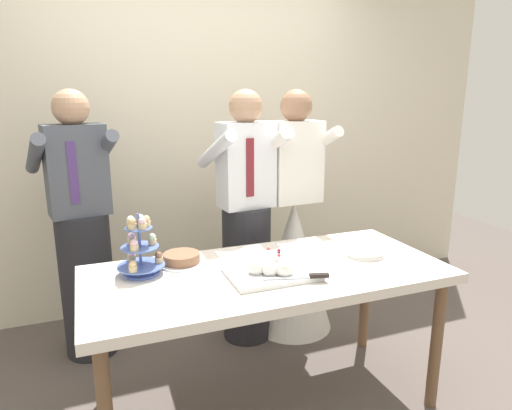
# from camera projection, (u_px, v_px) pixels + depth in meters

# --- Properties ---
(ground_plane) EXTENTS (8.00, 8.00, 0.00)m
(ground_plane) POSITION_uv_depth(u_px,v_px,m) (267.00, 404.00, 2.45)
(ground_plane) COLOR #564C47
(rear_wall) EXTENTS (5.20, 0.10, 2.90)m
(rear_wall) POSITION_uv_depth(u_px,v_px,m) (194.00, 118.00, 3.43)
(rear_wall) COLOR beige
(rear_wall) RESTS_ON ground_plane
(dessert_table) EXTENTS (1.80, 0.80, 0.78)m
(dessert_table) POSITION_uv_depth(u_px,v_px,m) (268.00, 284.00, 2.28)
(dessert_table) COLOR silver
(dessert_table) RESTS_ON ground_plane
(cupcake_stand) EXTENTS (0.23, 0.23, 0.31)m
(cupcake_stand) POSITION_uv_depth(u_px,v_px,m) (140.00, 249.00, 2.17)
(cupcake_stand) COLOR #4C66B2
(cupcake_stand) RESTS_ON dessert_table
(main_cake_tray) EXTENTS (0.43, 0.34, 0.13)m
(main_cake_tray) POSITION_uv_depth(u_px,v_px,m) (272.00, 268.00, 2.18)
(main_cake_tray) COLOR silver
(main_cake_tray) RESTS_ON dessert_table
(plate_stack) EXTENTS (0.20, 0.21, 0.05)m
(plate_stack) POSITION_uv_depth(u_px,v_px,m) (365.00, 250.00, 2.47)
(plate_stack) COLOR white
(plate_stack) RESTS_ON dessert_table
(round_cake) EXTENTS (0.24, 0.24, 0.06)m
(round_cake) POSITION_uv_depth(u_px,v_px,m) (182.00, 259.00, 2.33)
(round_cake) COLOR white
(round_cake) RESTS_ON dessert_table
(person_groom) EXTENTS (0.51, 0.53, 1.66)m
(person_groom) POSITION_uv_depth(u_px,v_px,m) (246.00, 232.00, 2.97)
(person_groom) COLOR #232328
(person_groom) RESTS_ON ground_plane
(person_bride) EXTENTS (0.56, 0.56, 1.66)m
(person_bride) POSITION_uv_depth(u_px,v_px,m) (293.00, 248.00, 3.15)
(person_bride) COLOR white
(person_bride) RESTS_ON ground_plane
(person_guest) EXTENTS (0.54, 0.56, 1.66)m
(person_guest) POSITION_uv_depth(u_px,v_px,m) (83.00, 241.00, 2.78)
(person_guest) COLOR #232328
(person_guest) RESTS_ON ground_plane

